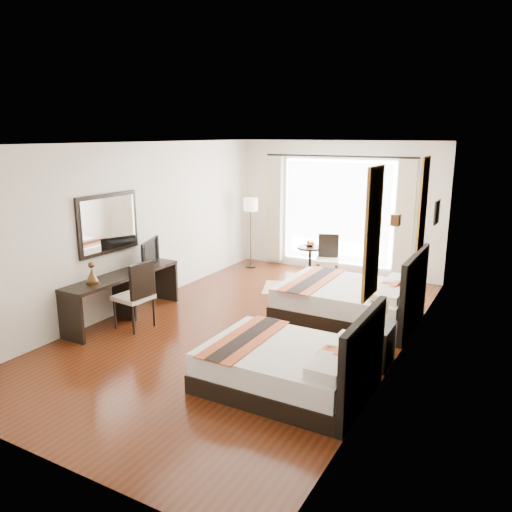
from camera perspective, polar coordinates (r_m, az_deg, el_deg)
The scene contains 29 objects.
floor at distance 7.85m, azimuth -0.53°, elevation -8.15°, with size 4.50×7.50×0.01m, color #3C190A.
ceiling at distance 7.28m, azimuth -0.58°, elevation 12.70°, with size 4.50×7.50×0.02m, color white.
wall_headboard at distance 6.66m, azimuth 16.51°, elevation -0.07°, with size 0.01×7.50×2.80m, color silver.
wall_desk at distance 8.75m, azimuth -13.48°, elevation 3.35°, with size 0.01×7.50×2.80m, color silver.
wall_window at distance 10.81m, azimuth 9.32°, elevation 5.48°, with size 4.50×0.01×2.80m, color silver.
wall_entry at distance 4.69m, azimuth -23.92°, elevation -6.50°, with size 4.50×0.01×2.80m, color silver.
window_glass at distance 10.81m, azimuth 9.27°, elevation 4.95°, with size 2.40×0.02×2.20m, color white.
sheer_curtain at distance 10.75m, azimuth 9.16°, elevation 4.91°, with size 2.30×0.02×2.10m, color white.
drape_left at distance 11.29m, azimuth 2.14°, elevation 5.39°, with size 0.35×0.14×2.35m, color #BAAE90.
drape_right at distance 10.33m, azimuth 16.68°, elevation 4.02°, with size 0.35×0.14×2.35m, color #BAAE90.
art_panel_near at distance 5.18m, azimuth 13.21°, elevation 2.52°, with size 0.03×0.50×1.35m, color brown.
art_panel_far at distance 7.63m, azimuth 18.55°, elevation 5.71°, with size 0.03×0.50×1.35m, color brown.
wall_sconce at distance 6.27m, azimuth 15.70°, elevation 4.00°, with size 0.10×0.14×0.14m, color #4C321B.
mirror_frame at distance 8.24m, azimuth -16.52°, elevation 3.58°, with size 0.04×1.25×0.95m, color black.
mirror_glass at distance 8.22m, azimuth -16.40°, elevation 3.57°, with size 0.01×1.12×0.82m, color white.
bed_near at distance 6.01m, azimuth 4.00°, elevation -12.41°, with size 1.91×1.49×1.07m.
bed_far at distance 8.23m, azimuth 10.87°, elevation -4.99°, with size 2.14×1.67×1.20m.
nightstand at distance 6.77m, azimuth 13.32°, elevation -9.78°, with size 0.44×0.55×0.53m, color black.
table_lamp at distance 6.67m, azimuth 13.93°, elevation -5.76°, with size 0.23×0.23×0.36m.
vase at distance 6.57m, azimuth 12.92°, elevation -7.67°, with size 0.12×0.12×0.13m, color black.
console_desk at distance 8.36m, azimuth -14.86°, elevation -4.46°, with size 0.50×2.20×0.76m, color black.
television at distance 8.57m, azimuth -12.48°, elevation 0.35°, with size 0.80×0.11×0.46m, color black.
bronze_figurine at distance 7.80m, azimuth -18.23°, elevation -1.99°, with size 0.20×0.20×0.29m, color #4C321B, non-canonical shape.
desk_chair at distance 7.94m, azimuth -13.65°, elevation -5.77°, with size 0.54×0.54×1.07m.
floor_lamp at distance 11.00m, azimuth -0.61°, elevation 5.37°, with size 0.31×0.31×1.56m.
side_table at distance 10.60m, azimuth 6.18°, elevation -0.59°, with size 0.54×0.54×0.62m, color black.
fruit_bowl at distance 10.56m, azimuth 6.19°, elevation 1.25°, with size 0.21×0.21×0.05m, color #4D3A1B.
window_chair at distance 10.21m, azimuth 8.13°, elevation -1.32°, with size 0.55×0.55×0.95m.
jute_rug at distance 9.75m, azimuth 4.71°, elevation -3.70°, with size 1.29×0.88×0.01m, color #9D905E.
Camera 1 is at (3.59, -6.33, 2.93)m, focal length 35.00 mm.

